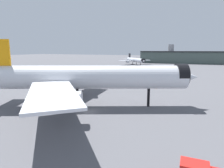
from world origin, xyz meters
TOP-DOWN VIEW (x-y plane):
  - ground at (0.00, 0.00)m, footprint 900.00×900.00m
  - airliner_near_gate at (-3.81, 3.50)m, footprint 61.47×54.94m
  - airliner_far_taxiway at (-34.05, 148.68)m, footprint 31.52×32.38m
  - terminal_building at (41.86, 198.27)m, footprint 166.03×33.98m
  - baggage_tug_wing at (-33.18, 27.39)m, footprint 3.01×3.58m
  - traffic_cone_near_nose at (9.96, 37.11)m, footprint 0.56×0.56m

SIDE VIEW (x-z plane):
  - ground at x=0.00m, z-range 0.00..0.00m
  - traffic_cone_near_nose at x=9.96m, z-range 0.00..0.71m
  - baggage_tug_wing at x=-33.18m, z-range 0.05..1.90m
  - airliner_far_taxiway at x=-34.05m, z-range -0.69..11.01m
  - terminal_building at x=41.86m, z-range -3.69..17.95m
  - airliner_near_gate at x=-3.81m, z-range -1.13..17.89m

